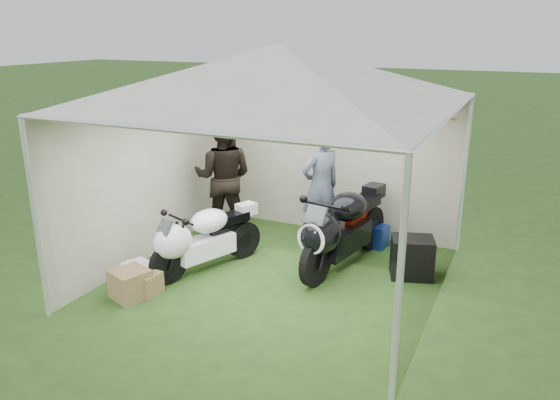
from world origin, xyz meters
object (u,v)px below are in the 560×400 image
(canopy_tent, at_px, (280,80))
(person_blue_jacket, at_px, (321,187))
(motorcycle_white, at_px, (201,238))
(paddock_stand, at_px, (372,235))
(crate_1, at_px, (131,284))
(crate_3, at_px, (143,283))
(crate_0, at_px, (140,274))
(equipment_box, at_px, (412,257))
(person_dark_jacket, at_px, (223,177))
(crate_2, at_px, (134,273))
(motorcycle_black, at_px, (341,227))

(canopy_tent, xyz_separation_m, person_blue_jacket, (0.06, 1.30, -1.66))
(motorcycle_white, bearing_deg, paddock_stand, 67.05)
(crate_1, xyz_separation_m, crate_3, (0.06, 0.16, -0.04))
(canopy_tent, height_order, crate_0, canopy_tent)
(paddock_stand, xyz_separation_m, equipment_box, (0.77, -0.82, 0.10))
(person_dark_jacket, xyz_separation_m, crate_2, (-0.25, -1.92, -0.85))
(motorcycle_white, relative_size, person_blue_jacket, 0.93)
(motorcycle_black, distance_m, equipment_box, 1.01)
(crate_0, relative_size, crate_3, 0.97)
(crate_1, bearing_deg, person_dark_jacket, 90.60)
(equipment_box, bearing_deg, person_dark_jacket, 175.35)
(paddock_stand, height_order, crate_1, crate_1)
(crate_1, bearing_deg, person_blue_jacket, 60.20)
(crate_1, bearing_deg, canopy_tent, 42.18)
(person_dark_jacket, bearing_deg, person_blue_jacket, 173.01)
(person_dark_jacket, xyz_separation_m, crate_0, (-0.12, -1.95, -0.83))
(canopy_tent, bearing_deg, crate_0, -149.32)
(motorcycle_black, relative_size, crate_2, 7.07)
(person_blue_jacket, distance_m, crate_3, 2.91)
(motorcycle_white, bearing_deg, person_dark_jacket, 128.98)
(paddock_stand, distance_m, person_dark_jacket, 2.45)
(crate_1, relative_size, crate_2, 1.32)
(person_dark_jacket, bearing_deg, crate_2, 65.29)
(person_dark_jacket, xyz_separation_m, equipment_box, (3.01, -0.24, -0.70))
(motorcycle_black, relative_size, paddock_stand, 4.78)
(motorcycle_white, bearing_deg, crate_2, -114.58)
(crate_2, bearing_deg, motorcycle_black, 33.35)
(crate_3, bearing_deg, crate_0, 137.19)
(paddock_stand, bearing_deg, equipment_box, -46.79)
(person_dark_jacket, relative_size, crate_2, 6.30)
(crate_2, relative_size, crate_3, 0.73)
(equipment_box, relative_size, crate_1, 1.34)
(canopy_tent, relative_size, crate_1, 14.02)
(equipment_box, distance_m, crate_1, 3.63)
(canopy_tent, xyz_separation_m, equipment_box, (1.57, 0.78, -2.31))
(person_blue_jacket, distance_m, crate_0, 2.86)
(person_blue_jacket, bearing_deg, motorcycle_white, -1.99)
(canopy_tent, xyz_separation_m, crate_0, (-1.56, -0.93, -2.44))
(person_dark_jacket, relative_size, person_blue_jacket, 1.05)
(motorcycle_black, bearing_deg, paddock_stand, 90.00)
(crate_2, bearing_deg, crate_0, -13.23)
(person_dark_jacket, height_order, person_blue_jacket, person_dark_jacket)
(paddock_stand, bearing_deg, motorcycle_black, -100.14)
(motorcycle_white, xyz_separation_m, crate_2, (-0.66, -0.63, -0.38))
(motorcycle_white, relative_size, crate_0, 4.18)
(canopy_tent, distance_m, crate_3, 3.00)
(person_blue_jacket, height_order, crate_0, person_blue_jacket)
(motorcycle_black, bearing_deg, person_blue_jacket, 140.04)
(person_blue_jacket, bearing_deg, crate_0, -3.10)
(motorcycle_white, height_order, person_blue_jacket, person_blue_jacket)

